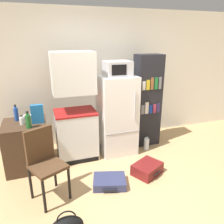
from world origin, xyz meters
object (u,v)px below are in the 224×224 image
Objects in this scene: bottle_blue_soda at (16,114)px; suitcase_small_flat at (147,169)px; bottle_green_tall at (28,121)px; kitchen_hutch at (75,111)px; bottle_milk_white at (22,121)px; cereal_box at (37,114)px; chair at (44,158)px; bowl at (28,116)px; refrigerator at (117,115)px; suitcase_large_flat at (109,182)px; water_bottle_front at (147,143)px; bookshelf at (147,101)px; microwave at (117,68)px; side_table at (27,145)px.

bottle_blue_soda is 0.49× the size of suitcase_small_flat.
bottle_blue_soda is 1.03× the size of bottle_green_tall.
kitchen_hutch is 0.86m from bottle_milk_white.
cereal_box is 0.31× the size of chair.
bowl is at bearing 32.10° from bottle_blue_soda.
suitcase_small_flat is at bearing -77.19° from refrigerator.
water_bottle_front is at bearing 54.77° from suitcase_large_flat.
bookshelf is at bearing 4.42° from kitchen_hutch.
kitchen_hutch reaches higher than chair.
kitchen_hutch is 1.91× the size of chair.
microwave is at bearing 74.70° from suitcase_small_flat.
bottle_green_tall is at bearing 162.91° from suitcase_large_flat.
suitcase_large_flat is at bearing -115.57° from microwave.
microwave is (1.59, 0.04, 1.18)m from side_table.
refrigerator is (0.76, -0.02, -0.15)m from kitchen_hutch.
bookshelf reaches higher than refrigerator.
bottle_milk_white is at bearing -176.67° from microwave.
bookshelf is 1.79m from suitcase_large_flat.
cereal_box is (-2.05, -0.24, 0.04)m from bookshelf.
suitcase_large_flat is at bearing -73.13° from kitchen_hutch.
microwave is 2.96× the size of bottle_milk_white.
microwave is 1.68× the size of bottle_green_tall.
suitcase_small_flat is 1.84× the size of water_bottle_front.
bottle_milk_white is at bearing -176.62° from refrigerator.
side_table reaches higher than suitcase_large_flat.
refrigerator is 10.06× the size of bowl.
bottle_green_tall reaches higher than side_table.
bottle_green_tall is at bearing -70.62° from side_table.
bookshelf is at bearing 36.84° from suitcase_small_flat.
bottle_blue_soda reaches higher than bottle_milk_white.
bottle_green_tall is (0.08, -0.24, 0.50)m from side_table.
bowl is at bearing 117.77° from cereal_box.
suitcase_large_flat is at bearing -135.90° from bookshelf.
bottle_milk_white is 0.15× the size of chair.
kitchen_hutch is 1.05× the size of bookshelf.
microwave reaches higher than bottle_milk_white.
cereal_box is at bearing -173.25° from bookshelf.
refrigerator is at bearing -168.72° from bookshelf.
bookshelf is 2.28m from chair.
chair is (-1.34, -0.90, -0.14)m from refrigerator.
kitchen_hutch reaches higher than refrigerator.
refrigerator is 1.54m from bottle_green_tall.
bottle_blue_soda is 2.29m from suitcase_small_flat.
bowl reaches higher than side_table.
water_bottle_front is at bearing -4.61° from chair.
suitcase_small_flat is at bearing -77.15° from microwave.
side_table is 1.98m from microwave.
chair is 3.26× the size of water_bottle_front.
bottle_blue_soda is 1.12m from chair.
bottle_milk_white is at bearing 159.09° from suitcase_large_flat.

